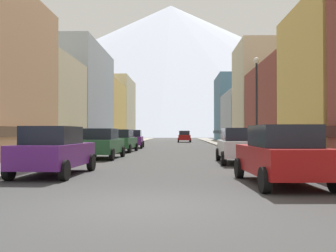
% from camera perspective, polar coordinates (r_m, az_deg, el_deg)
% --- Properties ---
extents(ground_plane, '(400.00, 400.00, 0.00)m').
position_cam_1_polar(ground_plane, '(8.45, -3.56, -11.64)').
color(ground_plane, '#3E3E3E').
extents(sidewalk_left, '(2.50, 100.00, 0.15)m').
position_cam_1_polar(sidewalk_left, '(43.85, -7.59, -2.86)').
color(sidewalk_left, gray).
rests_on(sidewalk_left, ground).
extents(sidewalk_right, '(2.50, 100.00, 0.15)m').
position_cam_1_polar(sidewalk_right, '(43.64, 8.86, -2.86)').
color(sidewalk_right, gray).
rests_on(sidewalk_right, ground).
extents(storefront_left_2, '(6.58, 8.31, 7.42)m').
position_cam_1_polar(storefront_left_2, '(32.44, -18.97, 2.68)').
color(storefront_left_2, beige).
rests_on(storefront_left_2, ground).
extents(storefront_left_3, '(8.67, 13.95, 10.77)m').
position_cam_1_polar(storefront_left_3, '(43.68, -14.97, 3.90)').
color(storefront_left_3, '#99A5B2').
rests_on(storefront_left_3, ground).
extents(storefront_left_4, '(7.79, 11.78, 8.57)m').
position_cam_1_polar(storefront_left_4, '(56.01, -10.76, 1.73)').
color(storefront_left_4, '#D8B259').
rests_on(storefront_left_4, ground).
extents(storefront_left_5, '(8.22, 12.74, 10.85)m').
position_cam_1_polar(storefront_left_5, '(68.25, -8.71, 2.19)').
color(storefront_left_5, beige).
rests_on(storefront_left_5, ground).
extents(storefront_right_2, '(8.99, 12.99, 7.35)m').
position_cam_1_polar(storefront_right_2, '(35.23, 19.98, 2.35)').
color(storefront_right_2, brown).
rests_on(storefront_right_2, ground).
extents(storefront_right_3, '(8.99, 8.92, 11.68)m').
position_cam_1_polar(storefront_right_3, '(46.34, 15.50, 4.19)').
color(storefront_right_3, beige).
rests_on(storefront_right_3, ground).
extents(storefront_right_4, '(7.14, 13.14, 7.28)m').
position_cam_1_polar(storefront_right_4, '(57.36, 11.82, 1.04)').
color(storefront_right_4, '#99A5B2').
rests_on(storefront_right_4, ground).
extents(storefront_right_5, '(10.15, 11.27, 11.49)m').
position_cam_1_polar(storefront_right_5, '(69.88, 11.23, 2.39)').
color(storefront_right_5, slate).
rests_on(storefront_right_5, ground).
extents(car_left_0, '(2.21, 4.47, 1.78)m').
position_cam_1_polar(car_left_0, '(14.71, -16.44, -3.49)').
color(car_left_0, '#591E72').
rests_on(car_left_0, ground).
extents(car_left_1, '(2.20, 4.46, 1.78)m').
position_cam_1_polar(car_left_1, '(23.25, -9.69, -2.55)').
color(car_left_1, '#265933').
rests_on(car_left_1, ground).
extents(car_left_2, '(2.24, 4.48, 1.78)m').
position_cam_1_polar(car_left_2, '(30.87, -6.87, -2.15)').
color(car_left_2, '#265933').
rests_on(car_left_2, ground).
extents(car_left_3, '(2.24, 4.48, 1.78)m').
position_cam_1_polar(car_left_3, '(38.39, -5.19, -1.91)').
color(car_left_3, '#591E72').
rests_on(car_left_3, ground).
extents(car_right_0, '(2.24, 4.48, 1.78)m').
position_cam_1_polar(car_right_0, '(12.05, 16.35, -4.08)').
color(car_right_0, '#9E1111').
rests_on(car_right_0, ground).
extents(car_right_1, '(2.16, 4.44, 1.78)m').
position_cam_1_polar(car_right_1, '(19.96, 10.41, -2.82)').
color(car_right_1, silver).
rests_on(car_right_1, ground).
extents(car_driving_0, '(2.06, 4.40, 1.78)m').
position_cam_1_polar(car_driving_0, '(60.39, 2.42, -1.54)').
color(car_driving_0, '#9E1111').
rests_on(car_driving_0, ground).
extents(parking_meter_near, '(0.14, 0.10, 1.33)m').
position_cam_1_polar(parking_meter_near, '(15.04, 21.07, -2.98)').
color(parking_meter_near, '#595960').
rests_on(parking_meter_near, sidewalk_right).
extents(trash_bin_right, '(0.59, 0.59, 0.98)m').
position_cam_1_polar(trash_bin_right, '(18.94, 18.86, -3.67)').
color(trash_bin_right, '#4C5156').
rests_on(trash_bin_right, sidewalk_right).
extents(potted_plant_0, '(0.55, 0.55, 0.92)m').
position_cam_1_polar(potted_plant_0, '(25.06, 16.08, -3.09)').
color(potted_plant_0, '#4C4C51').
rests_on(potted_plant_0, sidewalk_right).
extents(potted_plant_1, '(0.53, 0.53, 0.89)m').
position_cam_1_polar(potted_plant_1, '(25.18, -16.33, -3.03)').
color(potted_plant_1, brown).
rests_on(potted_plant_1, sidewalk_left).
extents(pedestrian_1, '(0.36, 0.36, 1.72)m').
position_cam_1_polar(pedestrian_1, '(25.22, 14.22, -2.30)').
color(pedestrian_1, '#333338').
rests_on(pedestrian_1, sidewalk_right).
extents(pedestrian_2, '(0.36, 0.36, 1.65)m').
position_cam_1_polar(pedestrian_2, '(31.31, -11.32, -2.10)').
color(pedestrian_2, brown).
rests_on(pedestrian_2, sidewalk_left).
extents(streetlamp_right, '(0.36, 0.36, 5.86)m').
position_cam_1_polar(streetlamp_right, '(23.53, 12.93, 5.00)').
color(streetlamp_right, black).
rests_on(streetlamp_right, sidewalk_right).
extents(mountain_backdrop, '(322.83, 322.83, 89.94)m').
position_cam_1_polar(mountain_backdrop, '(271.81, 0.42, 8.28)').
color(mountain_backdrop, silver).
rests_on(mountain_backdrop, ground).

